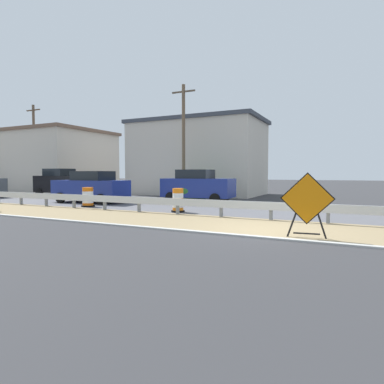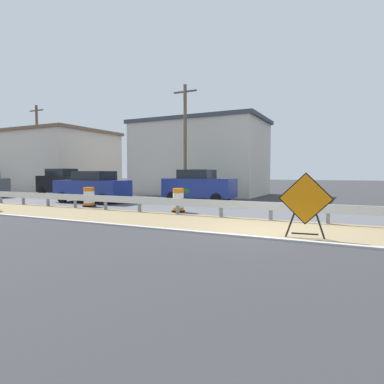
# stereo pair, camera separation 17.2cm
# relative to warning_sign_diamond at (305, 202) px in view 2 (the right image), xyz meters

# --- Properties ---
(ground_plane) EXTENTS (160.00, 160.00, 0.00)m
(ground_plane) POSITION_rel_warning_sign_diamond_xyz_m (0.68, 1.33, -1.03)
(ground_plane) COLOR #333335
(median_dirt_strip) EXTENTS (3.86, 120.00, 0.01)m
(median_dirt_strip) POSITION_rel_warning_sign_diamond_xyz_m (1.41, 1.33, -1.03)
(median_dirt_strip) COLOR #8E7A56
(median_dirt_strip) RESTS_ON ground
(far_lane_asphalt) EXTENTS (7.88, 120.00, 0.00)m
(far_lane_asphalt) POSITION_rel_warning_sign_diamond_xyz_m (7.28, 1.33, -1.03)
(far_lane_asphalt) COLOR #56565B
(far_lane_asphalt) RESTS_ON ground
(curb_near_edge) EXTENTS (0.20, 120.00, 0.11)m
(curb_near_edge) POSITION_rel_warning_sign_diamond_xyz_m (-0.62, 1.33, -1.03)
(curb_near_edge) COLOR #ADADA8
(curb_near_edge) RESTS_ON ground
(guardrail_median) EXTENTS (0.18, 47.85, 0.71)m
(guardrail_median) POSITION_rel_warning_sign_diamond_xyz_m (3.10, 1.70, -0.51)
(guardrail_median) COLOR silver
(guardrail_median) RESTS_ON ground
(warning_sign_diamond) EXTENTS (0.22, 1.47, 1.87)m
(warning_sign_diamond) POSITION_rel_warning_sign_diamond_xyz_m (0.00, 0.00, 0.00)
(warning_sign_diamond) COLOR black
(warning_sign_diamond) RESTS_ON ground
(traffic_barrel_nearest) EXTENTS (0.64, 0.64, 1.12)m
(traffic_barrel_nearest) POSITION_rel_warning_sign_diamond_xyz_m (3.83, 6.20, -0.52)
(traffic_barrel_nearest) COLOR orange
(traffic_barrel_nearest) RESTS_ON ground
(traffic_barrel_close) EXTENTS (0.72, 0.72, 1.06)m
(traffic_barrel_close) POSITION_rel_warning_sign_diamond_xyz_m (3.85, 11.78, -0.55)
(traffic_barrel_close) COLOR orange
(traffic_barrel_close) RESTS_ON ground
(car_mid_far_lane) EXTENTS (2.06, 4.19, 2.18)m
(car_mid_far_lane) POSITION_rel_warning_sign_diamond_xyz_m (9.16, 19.62, 0.05)
(car_mid_far_lane) COLOR black
(car_mid_far_lane) RESTS_ON ground
(car_trailing_far_lane) EXTENTS (2.24, 4.76, 1.95)m
(car_trailing_far_lane) POSITION_rel_warning_sign_diamond_xyz_m (5.85, 13.39, -0.05)
(car_trailing_far_lane) COLOR navy
(car_trailing_far_lane) RESTS_ON ground
(car_distant_a) EXTENTS (2.25, 4.53, 2.05)m
(car_distant_a) POSITION_rel_warning_sign_diamond_xyz_m (9.15, 7.65, -0.00)
(car_distant_a) COLOR navy
(car_distant_a) RESTS_ON ground
(roadside_shop_near) EXTENTS (6.57, 11.10, 6.31)m
(roadside_shop_near) POSITION_rel_warning_sign_diamond_xyz_m (16.07, 10.84, 2.14)
(roadside_shop_near) COLOR beige
(roadside_shop_near) RESTS_ON ground
(roadside_shop_far) EXTENTS (8.86, 11.94, 6.18)m
(roadside_shop_far) POSITION_rel_warning_sign_diamond_xyz_m (15.28, 27.75, 2.07)
(roadside_shop_far) COLOR beige
(roadside_shop_far) RESTS_ON ground
(utility_pole_near) EXTENTS (0.24, 1.80, 8.10)m
(utility_pole_near) POSITION_rel_warning_sign_diamond_xyz_m (11.31, 9.77, 3.18)
(utility_pole_near) COLOR brown
(utility_pole_near) RESTS_ON ground
(utility_pole_mid) EXTENTS (0.24, 1.80, 8.39)m
(utility_pole_mid) POSITION_rel_warning_sign_diamond_xyz_m (12.48, 26.69, 3.32)
(utility_pole_mid) COLOR brown
(utility_pole_mid) RESTS_ON ground
(bush_roadside) EXTENTS (3.08, 3.08, 1.43)m
(bush_roadside) POSITION_rel_warning_sign_diamond_xyz_m (9.65, 8.33, -0.31)
(bush_roadside) COLOR #286028
(bush_roadside) RESTS_ON ground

